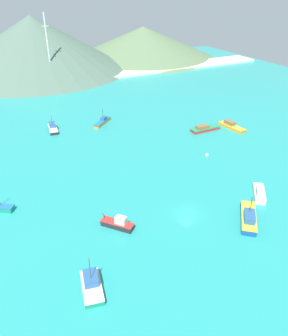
{
  "coord_description": "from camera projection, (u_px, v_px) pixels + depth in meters",
  "views": [
    {
      "loc": [
        -35.38,
        -48.57,
        44.69
      ],
      "look_at": [
        0.41,
        21.11,
        0.71
      ],
      "focal_mm": 36.13,
      "sensor_mm": 36.0,
      "label": 1
    }
  ],
  "objects": [
    {
      "name": "fishing_boat_2",
      "position": [
        103.0,
        122.0,
        118.94
      ],
      "size": [
        8.59,
        8.04,
        5.11
      ],
      "color": "orange",
      "rests_on": "ground"
    },
    {
      "name": "fishing_boat_13",
      "position": [
        249.0,
        217.0,
        70.72
      ],
      "size": [
        9.13,
        9.96,
        6.25
      ],
      "color": "#14478C",
      "rests_on": "ground"
    },
    {
      "name": "fishing_boat_6",
      "position": [
        259.0,
        193.0,
        78.83
      ],
      "size": [
        6.66,
        7.37,
        2.56
      ],
      "color": "silver",
      "rests_on": "ground"
    },
    {
      "name": "fishing_boat_1",
      "position": [
        53.0,
        128.0,
        113.29
      ],
      "size": [
        3.66,
        8.17,
        5.36
      ],
      "color": "#232328",
      "rests_on": "ground"
    },
    {
      "name": "hill_east",
      "position": [
        143.0,
        42.0,
        215.77
      ],
      "size": [
        90.63,
        90.63,
        18.69
      ],
      "color": "#56704C",
      "rests_on": "ground"
    },
    {
      "name": "buoy_1",
      "position": [
        207.0,
        155.0,
        97.7
      ],
      "size": [
        0.98,
        0.98,
        0.98
      ],
      "color": "silver",
      "rests_on": "ground"
    },
    {
      "name": "fishing_boat_7",
      "position": [
        92.0,
        285.0,
        55.3
      ],
      "size": [
        4.57,
        7.73,
        6.73
      ],
      "color": "#198466",
      "rests_on": "ground"
    },
    {
      "name": "radio_tower",
      "position": [
        48.0,
        49.0,
        156.39
      ],
      "size": [
        3.18,
        2.55,
        31.85
      ],
      "color": "silver",
      "rests_on": "ground"
    },
    {
      "name": "fishing_boat_5",
      "position": [
        118.0,
        224.0,
        69.04
      ],
      "size": [
        6.02,
        6.64,
        2.83
      ],
      "color": "#232328",
      "rests_on": "ground"
    },
    {
      "name": "fishing_boat_11",
      "position": [
        205.0,
        128.0,
        113.43
      ],
      "size": [
        10.44,
        3.1,
        2.0
      ],
      "color": "red",
      "rests_on": "ground"
    },
    {
      "name": "ground",
      "position": [
        129.0,
        158.0,
        97.04
      ],
      "size": [
        260.0,
        280.0,
        0.5
      ],
      "color": "teal"
    },
    {
      "name": "fishing_boat_10",
      "position": [
        232.0,
        126.0,
        115.36
      ],
      "size": [
        3.99,
        10.68,
        2.21
      ],
      "color": "orange",
      "rests_on": "ground"
    },
    {
      "name": "beach_strip",
      "position": [
        52.0,
        82.0,
        165.44
      ],
      "size": [
        247.0,
        15.02,
        1.2
      ],
      "primitive_type": "cube",
      "color": "beige",
      "rests_on": "ground"
    },
    {
      "name": "hill_central",
      "position": [
        33.0,
        44.0,
        181.57
      ],
      "size": [
        100.99,
        100.99,
        28.43
      ],
      "color": "#4C6656",
      "rests_on": "ground"
    }
  ]
}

